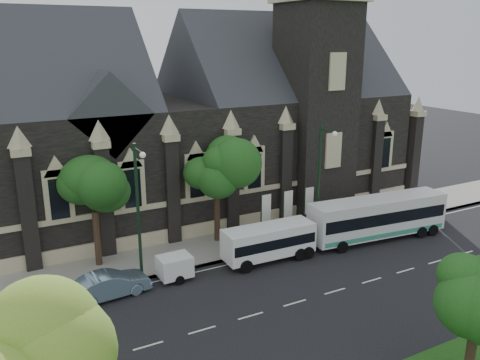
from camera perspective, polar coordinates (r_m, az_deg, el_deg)
ground at (r=29.20m, az=1.22°, el=-15.24°), size 160.00×160.00×0.00m
sidewalk at (r=36.79m, az=-6.16°, el=-8.31°), size 80.00×5.00×0.15m
museum at (r=44.65m, az=-4.93°, el=6.91°), size 40.00×17.70×29.90m
tree_park_east at (r=24.66m, az=25.61°, el=-10.95°), size 3.40×3.40×6.28m
tree_walk_right at (r=37.16m, az=-2.56°, el=1.41°), size 4.08×4.08×7.80m
tree_walk_left at (r=34.37m, az=-16.19°, el=-0.56°), size 3.91×3.91×7.64m
street_lamp_near at (r=37.82m, az=9.18°, el=0.38°), size 0.36×1.88×9.00m
street_lamp_mid at (r=31.62m, az=-11.48°, el=-2.85°), size 0.36×1.88×9.00m
banner_flag_left at (r=38.12m, az=2.81°, el=-3.61°), size 0.90×0.10×4.00m
banner_flag_center at (r=39.14m, az=5.32°, el=-3.13°), size 0.90×0.10×4.00m
banner_flag_right at (r=40.24m, az=7.70°, el=-2.68°), size 0.90×0.10×4.00m
tour_coach at (r=40.06m, az=15.47°, el=-4.09°), size 11.50×3.53×3.30m
shuttle_bus at (r=35.16m, az=3.34°, el=-6.93°), size 6.64×2.51×2.54m
box_trailer at (r=32.94m, az=-7.45°, el=-9.75°), size 3.05×1.79×1.62m
sedan at (r=31.70m, az=-14.65°, el=-11.48°), size 4.98×2.16×1.59m
car_far_red at (r=30.26m, az=-23.08°, el=-14.09°), size 3.71×1.62×1.24m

